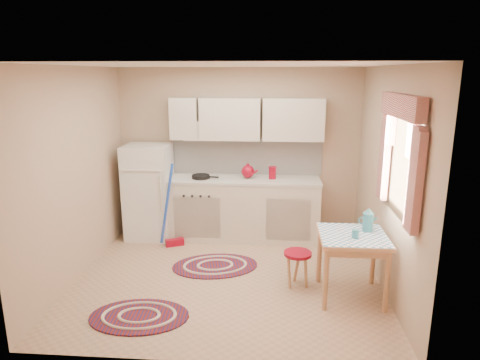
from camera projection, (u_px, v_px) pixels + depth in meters
name	position (u px, v px, depth m)	size (l,w,h in m)	color
room_shell	(243.00, 144.00, 5.05)	(3.64, 3.60, 2.52)	tan
fridge	(149.00, 192.00, 6.36)	(0.65, 0.60, 1.40)	white
broom	(173.00, 206.00, 6.01)	(0.28, 0.12, 1.20)	blue
base_cabinets	(242.00, 209.00, 6.37)	(2.25, 0.60, 0.88)	beige
countertop	(242.00, 180.00, 6.25)	(2.27, 0.62, 0.04)	beige
frying_pan	(201.00, 177.00, 6.24)	(0.26, 0.26, 0.05)	black
red_kettle	(248.00, 171.00, 6.22)	(0.21, 0.19, 0.21)	maroon
red_canister	(272.00, 173.00, 6.20)	(0.10, 0.10, 0.16)	maroon
table	(351.00, 266.00, 4.69)	(0.72, 0.72, 0.72)	tan
stool	(297.00, 269.00, 4.95)	(0.32, 0.32, 0.42)	maroon
coffee_pot	(368.00, 219.00, 4.67)	(0.14, 0.12, 0.28)	teal
mug	(355.00, 234.00, 4.49)	(0.07, 0.07, 0.10)	teal
rug_center	(215.00, 266.00, 5.49)	(1.10, 0.73, 0.02)	maroon
rug_left	(139.00, 316.00, 4.35)	(1.02, 0.68, 0.02)	maroon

